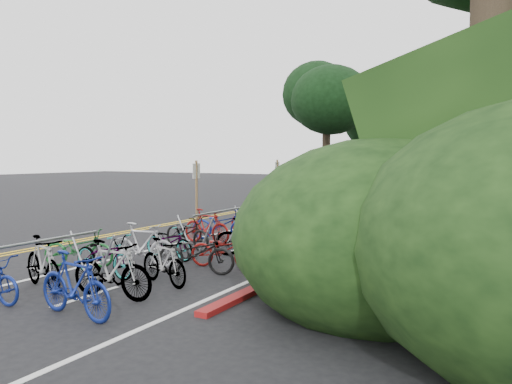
# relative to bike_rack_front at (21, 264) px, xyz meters

# --- Properties ---
(ground) EXTENTS (120.00, 120.00, 0.00)m
(ground) POSITION_rel_bike_rack_front_xyz_m (-3.18, 3.40, -0.90)
(ground) COLOR black
(ground) RESTS_ON ground
(road_markings) EXTENTS (7.47, 80.00, 0.01)m
(road_markings) POSITION_rel_bike_rack_front_xyz_m (-2.55, 13.50, -0.89)
(road_markings) COLOR gold
(road_markings) RESTS_ON ground
(red_curb) EXTENTS (0.25, 28.00, 0.10)m
(red_curb) POSITION_rel_bike_rack_front_xyz_m (2.52, 15.40, -0.85)
(red_curb) COLOR maroon
(red_curb) RESTS_ON ground
(bike_rack_front) EXTENTS (1.17, 3.16, 1.23)m
(bike_rack_front) POSITION_rel_bike_rack_front_xyz_m (0.00, 0.00, 0.00)
(bike_rack_front) COLOR gray
(bike_rack_front) RESTS_ON ground
(bike_racks_rest) EXTENTS (1.14, 23.00, 1.17)m
(bike_racks_rest) POSITION_rel_bike_rack_front_xyz_m (-0.18, 16.40, -0.04)
(bike_racks_rest) COLOR gray
(bike_racks_rest) RESTS_ON ground
(signposts_rest) EXTENTS (0.08, 18.40, 2.50)m
(signposts_rest) POSITION_rel_bike_rack_front_xyz_m (-2.58, 17.40, 0.53)
(signposts_rest) COLOR brown
(signposts_rest) RESTS_ON ground
(bike_front) EXTENTS (1.22, 1.81, 0.90)m
(bike_front) POSITION_rel_bike_rack_front_xyz_m (-2.21, 3.11, -0.45)
(bike_front) COLOR #144C1E
(bike_front) RESTS_ON ground
(bike_valet) EXTENTS (3.52, 14.27, 1.10)m
(bike_valet) POSITION_rel_bike_rack_front_xyz_m (-0.27, 6.66, -0.41)
(bike_valet) COLOR navy
(bike_valet) RESTS_ON ground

